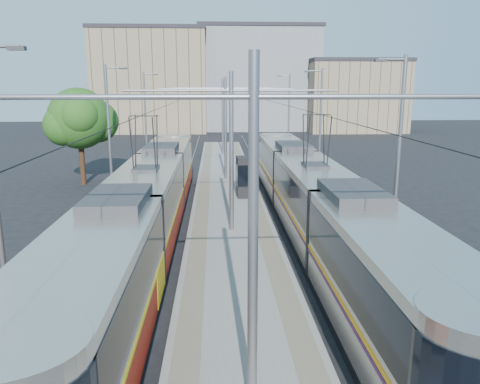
{
  "coord_description": "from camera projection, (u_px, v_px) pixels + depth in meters",
  "views": [
    {
      "loc": [
        -0.68,
        -12.39,
        6.69
      ],
      "look_at": [
        0.48,
        9.95,
        1.6
      ],
      "focal_mm": 35.0,
      "sensor_mm": 36.0,
      "label": 1
    }
  ],
  "objects": [
    {
      "name": "ground",
      "position": [
        241.0,
        322.0,
        13.58
      ],
      "size": [
        160.0,
        160.0,
        0.0
      ],
      "primitive_type": "plane",
      "color": "black",
      "rests_on": "ground"
    },
    {
      "name": "catenary",
      "position": [
        228.0,
        125.0,
        26.36
      ],
      "size": [
        9.2,
        70.0,
        7.0
      ],
      "color": "slate",
      "rests_on": "platform"
    },
    {
      "name": "shelter",
      "position": [
        242.0,
        176.0,
        27.27
      ],
      "size": [
        0.74,
        1.12,
        2.38
      ],
      "rotation": [
        0.0,
        0.0,
        0.07
      ],
      "color": "black",
      "rests_on": "platform"
    },
    {
      "name": "building_centre",
      "position": [
        257.0,
        79.0,
        74.49
      ],
      "size": [
        18.36,
        14.28,
        15.52
      ],
      "color": "gray",
      "rests_on": "ground"
    },
    {
      "name": "tactile_strip_left",
      "position": [
        204.0,
        188.0,
        30.0
      ],
      "size": [
        0.7,
        50.0,
        0.01
      ],
      "primitive_type": "cube",
      "color": "gray",
      "rests_on": "platform"
    },
    {
      "name": "platform",
      "position": [
        227.0,
        190.0,
        30.1
      ],
      "size": [
        4.0,
        50.0,
        0.3
      ],
      "primitive_type": "cube",
      "color": "gray",
      "rests_on": "ground"
    },
    {
      "name": "rails",
      "position": [
        227.0,
        192.0,
        30.13
      ],
      "size": [
        8.71,
        70.0,
        0.03
      ],
      "color": "gray",
      "rests_on": "ground"
    },
    {
      "name": "building_right",
      "position": [
        353.0,
        96.0,
        69.91
      ],
      "size": [
        14.28,
        10.2,
        10.52
      ],
      "color": "#8B765E",
      "rests_on": "ground"
    },
    {
      "name": "tactile_strip_right",
      "position": [
        249.0,
        187.0,
        30.14
      ],
      "size": [
        0.7,
        50.0,
        0.01
      ],
      "primitive_type": "cube",
      "color": "gray",
      "rests_on": "platform"
    },
    {
      "name": "tram_right",
      "position": [
        314.0,
        199.0,
        20.51
      ],
      "size": [
        2.43,
        28.63,
        5.5
      ],
      "color": "black",
      "rests_on": "ground"
    },
    {
      "name": "tree",
      "position": [
        84.0,
        119.0,
        31.75
      ],
      "size": [
        4.54,
        4.2,
        6.59
      ],
      "color": "#382314",
      "rests_on": "ground"
    },
    {
      "name": "tram_left",
      "position": [
        147.0,
        207.0,
        19.75
      ],
      "size": [
        2.43,
        28.93,
        5.5
      ],
      "color": "black",
      "rests_on": "ground"
    },
    {
      "name": "building_left",
      "position": [
        153.0,
        81.0,
        69.86
      ],
      "size": [
        16.32,
        12.24,
        14.79
      ],
      "color": "#8B765E",
      "rests_on": "ground"
    },
    {
      "name": "street_lamps",
      "position": [
        225.0,
        122.0,
        33.1
      ],
      "size": [
        15.18,
        38.22,
        8.0
      ],
      "color": "slate",
      "rests_on": "ground"
    }
  ]
}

